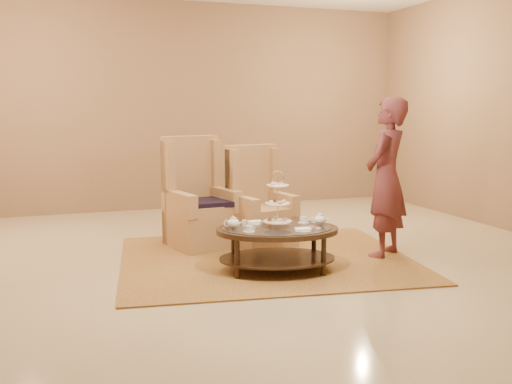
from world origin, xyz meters
name	(u,v)px	position (x,y,z in m)	size (l,w,h in m)	color
ground	(257,268)	(0.00, 0.00, 0.00)	(8.00, 8.00, 0.00)	#C3B491
ceiling	(257,268)	(0.00, 0.00, 0.00)	(8.00, 8.00, 0.02)	silver
wall_back	(181,106)	(0.00, 4.00, 1.75)	(8.00, 0.04, 3.50)	#89684A
rug	(266,259)	(0.21, 0.29, 0.01)	(3.58, 3.11, 0.02)	#A57E3A
tea_table	(277,236)	(0.16, -0.22, 0.39)	(1.45, 1.15, 1.08)	black
armchair_left	(198,209)	(-0.36, 1.21, 0.47)	(0.91, 0.92, 1.38)	tan
armchair_right	(258,212)	(0.37, 1.00, 0.42)	(0.80, 0.82, 1.26)	tan
person	(386,178)	(1.57, -0.02, 0.93)	(0.81, 0.76, 1.85)	brown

